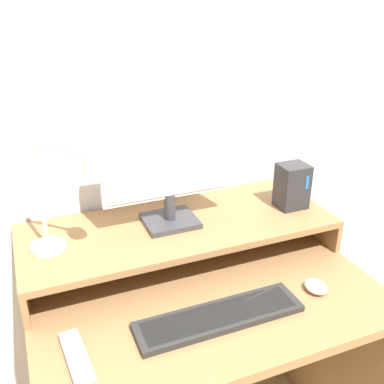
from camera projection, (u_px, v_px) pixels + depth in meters
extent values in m
cube|color=silver|center=(153.00, 88.00, 1.50)|extent=(6.00, 0.05, 2.50)
cube|color=olive|center=(200.00, 287.00, 1.38)|extent=(1.02, 0.75, 0.03)
cube|color=olive|center=(319.00, 336.00, 1.70)|extent=(0.03, 0.75, 0.70)
cube|color=olive|center=(21.00, 275.00, 1.33)|extent=(0.02, 0.39, 0.10)
cube|color=olive|center=(305.00, 215.00, 1.67)|extent=(0.02, 0.39, 0.10)
cube|color=olive|center=(179.00, 226.00, 1.48)|extent=(1.02, 0.39, 0.02)
cube|color=#38383D|center=(170.00, 221.00, 1.47)|extent=(0.17, 0.15, 0.02)
cylinder|color=#38383D|center=(170.00, 206.00, 1.45)|extent=(0.04, 0.04, 0.09)
cube|color=silver|center=(168.00, 156.00, 1.38)|extent=(0.43, 0.02, 0.28)
cube|color=silver|center=(169.00, 157.00, 1.37)|extent=(0.40, 0.01, 0.26)
cylinder|color=silver|center=(48.00, 247.00, 1.33)|extent=(0.11, 0.11, 0.01)
cylinder|color=silver|center=(41.00, 197.00, 1.26)|extent=(0.01, 0.01, 0.31)
cylinder|color=silver|center=(61.00, 149.00, 1.16)|extent=(0.14, 0.14, 0.01)
cylinder|color=silver|center=(93.00, 163.00, 1.14)|extent=(0.05, 0.05, 0.05)
cube|color=#28282D|center=(292.00, 186.00, 1.55)|extent=(0.10, 0.09, 0.16)
cube|color=#1972F2|center=(307.00, 182.00, 1.51)|extent=(0.01, 0.00, 0.05)
cube|color=#282828|center=(219.00, 317.00, 1.22)|extent=(0.47, 0.12, 0.02)
cube|color=black|center=(219.00, 315.00, 1.22)|extent=(0.43, 0.10, 0.01)
ellipsoid|color=silver|center=(316.00, 287.00, 1.33)|extent=(0.06, 0.08, 0.03)
cube|color=#99999E|center=(77.00, 358.00, 1.08)|extent=(0.06, 0.20, 0.02)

